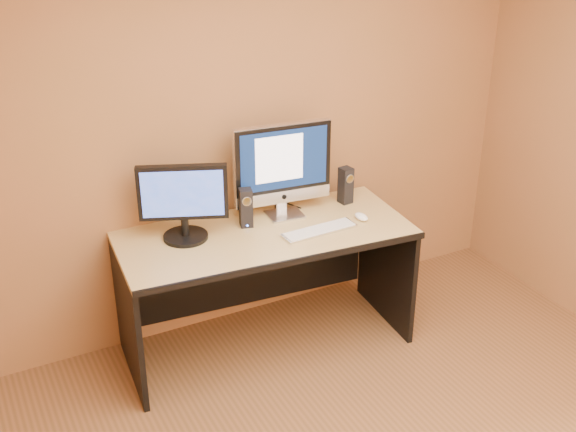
% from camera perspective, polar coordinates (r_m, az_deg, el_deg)
% --- Properties ---
extents(walls, '(4.00, 4.00, 2.60)m').
position_cam_1_polar(walls, '(2.99, 12.15, -4.88)').
color(walls, '#8F5C39').
rests_on(walls, ground).
extents(desk, '(1.82, 0.91, 0.82)m').
position_cam_1_polar(desk, '(4.56, -1.76, -5.85)').
color(desk, tan).
rests_on(desk, ground).
extents(imac, '(0.65, 0.29, 0.61)m').
position_cam_1_polar(imac, '(4.44, -0.27, 3.59)').
color(imac, silver).
rests_on(imac, desk).
extents(second_monitor, '(0.59, 0.44, 0.46)m').
position_cam_1_polar(second_monitor, '(4.22, -8.26, 1.05)').
color(second_monitor, black).
rests_on(second_monitor, desk).
extents(speaker_left, '(0.09, 0.10, 0.24)m').
position_cam_1_polar(speaker_left, '(4.39, -3.35, 0.66)').
color(speaker_left, black).
rests_on(speaker_left, desk).
extents(speaker_right, '(0.08, 0.09, 0.24)m').
position_cam_1_polar(speaker_right, '(4.71, 4.57, 2.43)').
color(speaker_right, black).
rests_on(speaker_right, desk).
extents(keyboard, '(0.48, 0.15, 0.02)m').
position_cam_1_polar(keyboard, '(4.36, 2.49, -1.12)').
color(keyboard, silver).
rests_on(keyboard, desk).
extents(mouse, '(0.07, 0.11, 0.04)m').
position_cam_1_polar(mouse, '(4.52, 5.81, -0.05)').
color(mouse, white).
rests_on(mouse, desk).
extents(cable_a, '(0.10, 0.23, 0.01)m').
position_cam_1_polar(cable_a, '(4.72, -0.11, 1.03)').
color(cable_a, black).
rests_on(cable_a, desk).
extents(cable_b, '(0.10, 0.18, 0.01)m').
position_cam_1_polar(cable_b, '(4.71, -0.98, 0.99)').
color(cable_b, black).
rests_on(cable_b, desk).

